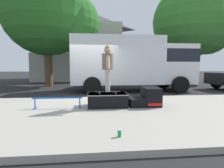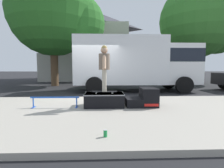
{
  "view_description": "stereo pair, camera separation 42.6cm",
  "coord_description": "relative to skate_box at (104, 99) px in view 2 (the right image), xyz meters",
  "views": [
    {
      "loc": [
        0.11,
        -7.93,
        1.32
      ],
      "look_at": [
        0.81,
        -0.76,
        0.68
      ],
      "focal_mm": 28.17,
      "sensor_mm": 36.0,
      "label": 1
    },
    {
      "loc": [
        0.53,
        -7.96,
        1.32
      ],
      "look_at": [
        0.81,
        -0.76,
        0.68
      ],
      "focal_mm": 28.17,
      "sensor_mm": 36.0,
      "label": 2
    }
  ],
  "objects": [
    {
      "name": "soda_can",
      "position": [
        0.03,
        -2.53,
        -0.16
      ],
      "size": [
        0.07,
        0.07,
        0.13
      ],
      "color": "#198C3F",
      "rests_on": "sidewalk_slab"
    },
    {
      "name": "ground_plane",
      "position": [
        -0.5,
        2.43,
        -0.34
      ],
      "size": [
        140.0,
        140.0,
        0.0
      ],
      "primitive_type": "plane",
      "color": "black"
    },
    {
      "name": "kicker_ramp",
      "position": [
        1.27,
        -0.0,
        0.02
      ],
      "size": [
        0.98,
        0.78,
        0.58
      ],
      "color": "black",
      "rests_on": "sidewalk_slab"
    },
    {
      "name": "skater_kid",
      "position": [
        0.01,
        -0.05,
        1.1
      ],
      "size": [
        0.35,
        0.73,
        1.42
      ],
      "color": "#B7AD99",
      "rests_on": "skateboard"
    },
    {
      "name": "grind_rail",
      "position": [
        -1.52,
        -0.11,
        0.03
      ],
      "size": [
        1.49,
        0.28,
        0.33
      ],
      "color": "blue",
      "rests_on": "sidewalk_slab"
    },
    {
      "name": "box_truck",
      "position": [
        1.85,
        4.63,
        1.36
      ],
      "size": [
        6.91,
        2.63,
        3.05
      ],
      "color": "white",
      "rests_on": "ground"
    },
    {
      "name": "street_tree_neighbour",
      "position": [
        8.33,
        9.68,
        4.89
      ],
      "size": [
        6.93,
        6.3,
        8.56
      ],
      "color": "brown",
      "rests_on": "ground"
    },
    {
      "name": "street_tree_main",
      "position": [
        -3.42,
        7.95,
        4.9
      ],
      "size": [
        6.99,
        6.36,
        8.61
      ],
      "color": "brown",
      "rests_on": "ground"
    },
    {
      "name": "house_behind",
      "position": [
        -2.08,
        16.02,
        3.9
      ],
      "size": [
        9.54,
        8.22,
        8.4
      ],
      "color": "beige",
      "rests_on": "ground"
    },
    {
      "name": "skate_box",
      "position": [
        0.0,
        0.0,
        0.0
      ],
      "size": [
        1.23,
        0.83,
        0.42
      ],
      "color": "black",
      "rests_on": "sidewalk_slab"
    },
    {
      "name": "sidewalk_slab",
      "position": [
        -0.5,
        -0.57,
        -0.28
      ],
      "size": [
        50.0,
        5.0,
        0.12
      ],
      "primitive_type": "cube",
      "color": "#A8A093",
      "rests_on": "ground"
    },
    {
      "name": "skateboard",
      "position": [
        0.01,
        -0.05,
        0.25
      ],
      "size": [
        0.78,
        0.22,
        0.07
      ],
      "color": "black",
      "rests_on": "skate_box"
    }
  ]
}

